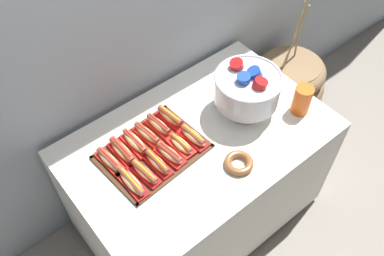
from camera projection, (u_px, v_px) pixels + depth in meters
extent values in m
plane|color=gray|center=(197.00, 212.00, 2.65)|extent=(10.00, 10.00, 0.00)
cube|color=white|center=(198.00, 177.00, 2.34)|extent=(1.31, 0.84, 0.73)
cylinder|color=black|center=(288.00, 195.00, 2.70)|extent=(0.05, 0.05, 0.04)
cylinder|color=black|center=(102.00, 226.00, 2.57)|extent=(0.05, 0.05, 0.04)
cylinder|color=black|center=(228.00, 140.00, 2.98)|extent=(0.05, 0.05, 0.04)
cylinder|color=#896B4C|center=(285.00, 96.00, 2.88)|extent=(0.36, 0.36, 0.59)
torus|color=#896B4C|center=(280.00, 118.00, 3.06)|extent=(0.50, 0.50, 0.11)
torus|color=#896B4C|center=(282.00, 107.00, 2.97)|extent=(0.53, 0.53, 0.11)
torus|color=#896B4C|center=(285.00, 96.00, 2.88)|extent=(0.50, 0.50, 0.11)
torus|color=#896B4C|center=(288.00, 83.00, 2.79)|extent=(0.47, 0.47, 0.11)
torus|color=#896B4C|center=(292.00, 70.00, 2.70)|extent=(0.44, 0.44, 0.11)
cylinder|color=#937F56|center=(300.00, 30.00, 2.53)|extent=(0.04, 0.01, 0.42)
cylinder|color=#937F56|center=(295.00, 38.00, 2.44)|extent=(0.05, 0.07, 0.47)
cylinder|color=#937F56|center=(296.00, 32.00, 2.40)|extent=(0.04, 0.08, 0.56)
cube|color=#472B19|center=(153.00, 152.00, 1.99)|extent=(0.51, 0.40, 0.01)
cube|color=#472B19|center=(177.00, 173.00, 1.91)|extent=(0.48, 0.05, 0.01)
cube|color=#472B19|center=(130.00, 131.00, 2.07)|extent=(0.48, 0.05, 0.01)
cube|color=#472B19|center=(113.00, 180.00, 1.89)|extent=(0.04, 0.36, 0.01)
cube|color=#472B19|center=(188.00, 125.00, 2.09)|extent=(0.04, 0.36, 0.01)
cube|color=#B21414|center=(132.00, 185.00, 1.86)|extent=(0.07, 0.18, 0.02)
ellipsoid|color=tan|center=(132.00, 182.00, 1.85)|extent=(0.06, 0.17, 0.04)
cylinder|color=#9E4C38|center=(132.00, 181.00, 1.84)|extent=(0.03, 0.17, 0.03)
cylinder|color=yellow|center=(131.00, 179.00, 1.83)|extent=(0.01, 0.14, 0.01)
cube|color=#B21414|center=(145.00, 175.00, 1.90)|extent=(0.08, 0.17, 0.02)
ellipsoid|color=beige|center=(145.00, 173.00, 1.88)|extent=(0.06, 0.16, 0.04)
cylinder|color=#9E4C38|center=(145.00, 171.00, 1.87)|extent=(0.05, 0.15, 0.03)
cylinder|color=yellow|center=(144.00, 169.00, 1.86)|extent=(0.02, 0.13, 0.01)
cube|color=#B21414|center=(158.00, 165.00, 1.93)|extent=(0.06, 0.17, 0.02)
ellipsoid|color=beige|center=(158.00, 163.00, 1.91)|extent=(0.05, 0.16, 0.04)
cylinder|color=brown|center=(157.00, 161.00, 1.90)|extent=(0.04, 0.15, 0.03)
cylinder|color=yellow|center=(157.00, 159.00, 1.89)|extent=(0.01, 0.13, 0.01)
cube|color=red|center=(170.00, 156.00, 1.96)|extent=(0.09, 0.17, 0.02)
ellipsoid|color=#E0BC7F|center=(170.00, 154.00, 1.94)|extent=(0.07, 0.16, 0.04)
cylinder|color=#9E4C38|center=(170.00, 152.00, 1.93)|extent=(0.05, 0.15, 0.03)
cylinder|color=red|center=(170.00, 150.00, 1.92)|extent=(0.02, 0.12, 0.01)
cube|color=red|center=(182.00, 147.00, 1.99)|extent=(0.08, 0.16, 0.02)
ellipsoid|color=tan|center=(182.00, 145.00, 1.98)|extent=(0.06, 0.14, 0.04)
cylinder|color=brown|center=(182.00, 144.00, 1.97)|extent=(0.03, 0.13, 0.03)
cylinder|color=yellow|center=(182.00, 142.00, 1.96)|extent=(0.01, 0.11, 0.01)
cube|color=#B21414|center=(193.00, 139.00, 2.03)|extent=(0.08, 0.17, 0.02)
ellipsoid|color=tan|center=(193.00, 136.00, 2.01)|extent=(0.07, 0.16, 0.04)
cylinder|color=#9E4C38|center=(193.00, 134.00, 2.00)|extent=(0.04, 0.15, 0.03)
cylinder|color=yellow|center=(193.00, 133.00, 1.99)|extent=(0.02, 0.12, 0.01)
cube|color=red|center=(110.00, 163.00, 1.94)|extent=(0.08, 0.19, 0.02)
ellipsoid|color=tan|center=(109.00, 160.00, 1.92)|extent=(0.06, 0.17, 0.04)
cylinder|color=#9E4C38|center=(109.00, 159.00, 1.91)|extent=(0.04, 0.16, 0.03)
cylinder|color=red|center=(109.00, 157.00, 1.90)|extent=(0.02, 0.13, 0.01)
cube|color=#B21414|center=(123.00, 154.00, 1.97)|extent=(0.07, 0.18, 0.02)
ellipsoid|color=tan|center=(122.00, 151.00, 1.96)|extent=(0.06, 0.17, 0.04)
cylinder|color=brown|center=(122.00, 150.00, 1.95)|extent=(0.04, 0.17, 0.03)
cylinder|color=red|center=(122.00, 148.00, 1.93)|extent=(0.01, 0.14, 0.01)
cube|color=red|center=(135.00, 145.00, 2.00)|extent=(0.07, 0.18, 0.02)
ellipsoid|color=#E0BC7F|center=(135.00, 142.00, 1.99)|extent=(0.06, 0.17, 0.04)
cylinder|color=#A8563D|center=(135.00, 140.00, 1.98)|extent=(0.03, 0.16, 0.03)
cylinder|color=red|center=(134.00, 139.00, 1.97)|extent=(0.01, 0.14, 0.01)
cube|color=red|center=(147.00, 136.00, 2.04)|extent=(0.08, 0.18, 0.02)
ellipsoid|color=beige|center=(147.00, 134.00, 2.02)|extent=(0.06, 0.17, 0.04)
cylinder|color=#A8563D|center=(147.00, 132.00, 2.01)|extent=(0.05, 0.16, 0.03)
cylinder|color=red|center=(147.00, 131.00, 2.00)|extent=(0.02, 0.13, 0.01)
cube|color=red|center=(159.00, 128.00, 2.07)|extent=(0.07, 0.17, 0.02)
ellipsoid|color=beige|center=(159.00, 125.00, 2.05)|extent=(0.06, 0.16, 0.04)
cylinder|color=#9E4C38|center=(159.00, 123.00, 2.04)|extent=(0.04, 0.15, 0.03)
cylinder|color=red|center=(159.00, 122.00, 2.03)|extent=(0.02, 0.13, 0.01)
cube|color=red|center=(170.00, 120.00, 2.10)|extent=(0.08, 0.17, 0.02)
ellipsoid|color=tan|center=(170.00, 117.00, 2.08)|extent=(0.06, 0.16, 0.04)
cylinder|color=brown|center=(170.00, 115.00, 2.07)|extent=(0.05, 0.16, 0.03)
cylinder|color=yellow|center=(170.00, 113.00, 2.06)|extent=(0.02, 0.13, 0.01)
cylinder|color=silver|center=(244.00, 108.00, 2.16)|extent=(0.21, 0.21, 0.02)
cone|color=silver|center=(245.00, 103.00, 2.13)|extent=(0.08, 0.08, 0.06)
cylinder|color=silver|center=(247.00, 89.00, 2.05)|extent=(0.33, 0.33, 0.15)
torus|color=silver|center=(249.00, 78.00, 2.00)|extent=(0.33, 0.33, 0.02)
cylinder|color=#1E47B2|center=(257.00, 78.00, 2.03)|extent=(0.13, 0.11, 0.15)
cylinder|color=red|center=(238.00, 70.00, 2.06)|extent=(0.10, 0.07, 0.14)
cylinder|color=#1E47B2|center=(243.00, 85.00, 2.00)|extent=(0.09, 0.08, 0.13)
cylinder|color=red|center=(257.00, 90.00, 1.98)|extent=(0.11, 0.10, 0.14)
cylinder|color=#EA5B19|center=(301.00, 103.00, 2.12)|extent=(0.09, 0.09, 0.12)
cylinder|color=#EA5B19|center=(302.00, 100.00, 2.10)|extent=(0.09, 0.09, 0.12)
cylinder|color=#EA5B19|center=(303.00, 97.00, 2.09)|extent=(0.09, 0.09, 0.12)
torus|color=brown|center=(239.00, 163.00, 1.94)|extent=(0.14, 0.14, 0.04)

